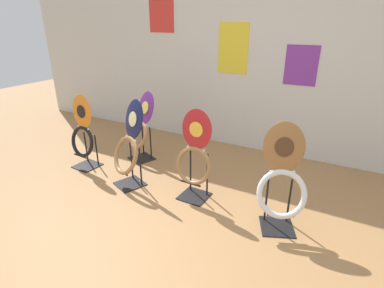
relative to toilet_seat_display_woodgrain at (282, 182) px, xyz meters
name	(u,v)px	position (x,y,z in m)	size (l,w,h in m)	color
ground_plane	(152,255)	(-0.75, -0.82, -0.44)	(14.00, 14.00, 0.00)	#A37547
wall_back	(259,52)	(-0.75, 1.59, 0.86)	(8.00, 0.07, 2.60)	silver
toilet_seat_display_woodgrain	(282,182)	(0.00, 0.00, 0.00)	(0.47, 0.44, 0.93)	black
toilet_seat_display_orange_sun	(83,135)	(-2.35, 0.04, -0.03)	(0.39, 0.30, 0.90)	black
toilet_seat_display_navy_moon	(129,146)	(-1.59, -0.03, 0.01)	(0.47, 0.43, 0.94)	black
toilet_seat_display_crimson_swirl	(195,158)	(-0.86, 0.07, 0.00)	(0.39, 0.29, 0.92)	black
toilet_seat_display_purple_note	(141,129)	(-1.88, 0.56, -0.04)	(0.44, 0.42, 0.87)	black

